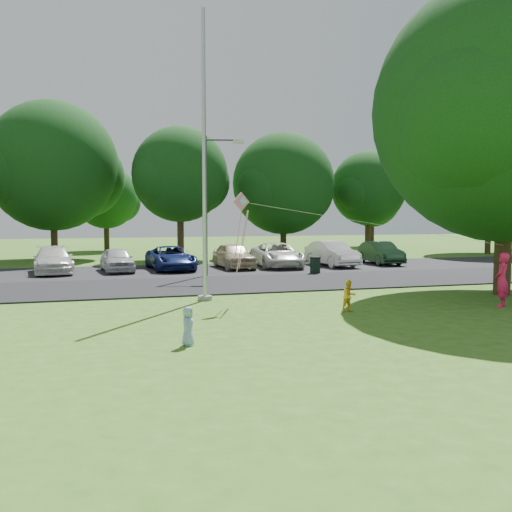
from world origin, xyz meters
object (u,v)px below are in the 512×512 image
object	(u,v)px
woman	(502,280)
kite	(249,216)
child_blue	(188,326)
big_tree	(507,116)
flagpole	(204,181)
trash_can	(315,265)
street_lamp	(211,193)
child_yellow	(349,296)

from	to	relation	value
woman	kite	world-z (taller)	kite
child_blue	kite	distance (m)	6.30
woman	kite	size ratio (longest dim) A/B	0.21
big_tree	kite	bearing A→B (deg)	178.99
child_blue	kite	bearing A→B (deg)	-11.48
flagpole	big_tree	world-z (taller)	big_tree
trash_can	child_blue	size ratio (longest dim) A/B	0.97
flagpole	big_tree	xyz separation A→B (m)	(10.89, -1.85, 2.43)
flagpole	woman	distance (m)	10.43
kite	child_blue	bearing A→B (deg)	-138.74
trash_can	big_tree	size ratio (longest dim) A/B	0.07
trash_can	big_tree	xyz separation A→B (m)	(3.87, -8.84, 6.16)
trash_can	child_blue	distance (m)	16.25
child_blue	kite	size ratio (longest dim) A/B	0.11
kite	street_lamp	bearing A→B (deg)	66.65
street_lamp	big_tree	size ratio (longest dim) A/B	0.57
trash_can	woman	xyz separation A→B (m)	(1.96, -11.16, 0.45)
flagpole	child_yellow	distance (m)	6.40
flagpole	big_tree	size ratio (longest dim) A/B	0.85
street_lamp	big_tree	bearing A→B (deg)	-30.29
street_lamp	big_tree	world-z (taller)	big_tree
flagpole	street_lamp	xyz separation A→B (m)	(1.78, 7.26, -0.14)
flagpole	child_yellow	size ratio (longest dim) A/B	10.19
street_lamp	trash_can	bearing A→B (deg)	11.71
street_lamp	kite	distance (m)	9.03
woman	child_blue	xyz separation A→B (m)	(-10.70, -2.54, -0.44)
woman	child_blue	world-z (taller)	woman
flagpole	trash_can	bearing A→B (deg)	44.87
woman	kite	distance (m)	8.50
big_tree	child_yellow	distance (m)	9.49
child_yellow	kite	world-z (taller)	kite
trash_can	kite	xyz separation A→B (m)	(-5.89, -8.67, 2.54)
trash_can	child_yellow	bearing A→B (deg)	-106.78
flagpole	street_lamp	distance (m)	7.48
kite	big_tree	bearing A→B (deg)	-20.20
kite	child_yellow	bearing A→B (deg)	-54.11
big_tree	child_yellow	size ratio (longest dim) A/B	11.98
trash_can	child_yellow	world-z (taller)	child_yellow
trash_can	woman	world-z (taller)	woman
child_yellow	kite	xyz separation A→B (m)	(-2.71, 1.89, 2.49)
street_lamp	child_blue	distance (m)	14.84
street_lamp	trash_can	xyz separation A→B (m)	(5.24, -0.27, -3.59)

